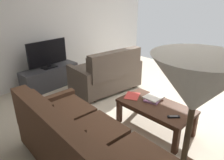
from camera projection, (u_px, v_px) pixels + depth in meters
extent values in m
cube|color=beige|center=(148.00, 117.00, 3.56)|extent=(5.33, 5.63, 0.01)
cube|color=silver|center=(57.00, 18.00, 4.76)|extent=(0.12, 5.63, 2.82)
cylinder|color=black|center=(77.00, 126.00, 3.28)|extent=(0.05, 0.05, 0.06)
cylinder|color=black|center=(31.00, 147.00, 2.83)|extent=(0.05, 0.05, 0.06)
cube|color=brown|center=(89.00, 154.00, 2.39)|extent=(1.86, 0.92, 0.39)
cube|color=brown|center=(89.00, 135.00, 2.31)|extent=(0.60, 0.77, 0.10)
cube|color=brown|center=(62.00, 113.00, 2.73)|extent=(0.60, 0.77, 0.10)
cube|color=brown|center=(56.00, 139.00, 2.02)|extent=(1.83, 0.26, 0.50)
cube|color=brown|center=(66.00, 134.00, 2.08)|extent=(0.55, 0.14, 0.36)
cube|color=brown|center=(40.00, 111.00, 2.50)|extent=(0.55, 0.14, 0.36)
cube|color=brown|center=(49.00, 115.00, 3.03)|extent=(0.14, 0.85, 0.55)
cylinder|color=black|center=(114.00, 78.00, 5.12)|extent=(0.05, 0.05, 0.06)
cylinder|color=black|center=(77.00, 89.00, 4.52)|extent=(0.05, 0.05, 0.06)
cylinder|color=black|center=(133.00, 87.00, 4.63)|extent=(0.05, 0.05, 0.06)
cylinder|color=black|center=(95.00, 101.00, 4.03)|extent=(0.05, 0.05, 0.06)
cube|color=brown|center=(105.00, 78.00, 4.49)|extent=(0.90, 1.27, 0.40)
cube|color=brown|center=(116.00, 64.00, 4.58)|extent=(0.75, 0.62, 0.10)
cube|color=brown|center=(93.00, 70.00, 4.23)|extent=(0.75, 0.62, 0.10)
cube|color=brown|center=(116.00, 64.00, 4.09)|extent=(0.30, 1.21, 0.52)
cube|color=brown|center=(123.00, 60.00, 4.34)|extent=(0.17, 0.55, 0.37)
cube|color=brown|center=(100.00, 66.00, 4.00)|extent=(0.17, 0.55, 0.37)
cube|color=brown|center=(128.00, 69.00, 4.84)|extent=(0.80, 0.18, 0.56)
cube|color=brown|center=(79.00, 83.00, 4.09)|extent=(0.80, 0.18, 0.56)
cube|color=#3D2316|center=(156.00, 106.00, 3.11)|extent=(1.10, 0.59, 0.04)
cube|color=#3D2316|center=(155.00, 109.00, 3.13)|extent=(1.01, 0.53, 0.05)
cube|color=#3D2316|center=(194.00, 125.00, 3.02)|extent=(0.07, 0.07, 0.38)
cube|color=#3D2316|center=(139.00, 101.00, 3.68)|extent=(0.07, 0.07, 0.38)
cube|color=#3D2316|center=(176.00, 141.00, 2.70)|extent=(0.07, 0.07, 0.38)
cube|color=#3D2316|center=(119.00, 112.00, 3.36)|extent=(0.07, 0.07, 0.38)
cone|color=silver|center=(196.00, 85.00, 0.85)|extent=(0.39, 0.39, 0.25)
cube|color=#38383D|center=(50.00, 77.00, 4.60)|extent=(0.46, 1.27, 0.47)
cube|color=black|center=(48.00, 76.00, 4.66)|extent=(0.08, 1.06, 0.28)
cube|color=black|center=(55.00, 76.00, 4.70)|extent=(0.21, 0.25, 0.06)
cube|color=black|center=(49.00, 67.00, 4.50)|extent=(0.22, 0.33, 0.02)
cube|color=black|center=(49.00, 65.00, 4.49)|extent=(0.04, 0.06, 0.06)
cube|color=black|center=(47.00, 53.00, 4.38)|extent=(0.09, 0.90, 0.52)
cube|color=black|center=(47.00, 53.00, 4.40)|extent=(0.06, 0.86, 0.49)
cube|color=#996699|center=(153.00, 99.00, 3.25)|extent=(0.29, 0.35, 0.03)
cube|color=silver|center=(153.00, 97.00, 3.24)|extent=(0.25, 0.27, 0.02)
cube|color=black|center=(174.00, 117.00, 2.79)|extent=(0.14, 0.15, 0.02)
cube|color=#59595B|center=(174.00, 116.00, 2.78)|extent=(0.10, 0.10, 0.00)
cube|color=#C63833|center=(132.00, 96.00, 3.36)|extent=(0.32, 0.34, 0.01)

